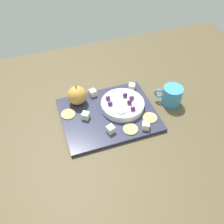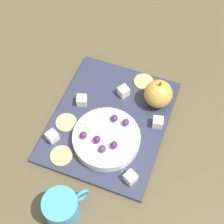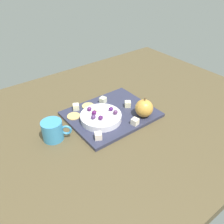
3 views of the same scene
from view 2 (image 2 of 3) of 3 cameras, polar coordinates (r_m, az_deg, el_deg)
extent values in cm
cube|color=brown|center=(87.12, -0.97, -4.58)|extent=(149.38, 102.91, 3.84)
cube|color=#2D2F47|center=(86.82, -0.34, -1.45)|extent=(34.58, 28.01, 1.30)
cylinder|color=white|center=(82.11, -0.94, -4.49)|extent=(16.27, 16.27, 2.57)
sphere|color=gold|center=(86.91, 7.75, 3.03)|extent=(7.25, 7.25, 7.25)
cylinder|color=brown|center=(83.53, 8.08, 4.69)|extent=(0.50, 0.50, 1.20)
cube|color=#F0EFCC|center=(88.21, -5.08, 1.95)|extent=(3.14, 3.14, 2.49)
cube|color=#F9F0C3|center=(89.65, 1.64, 3.58)|extent=(3.48, 3.48, 2.49)
cube|color=#F7E2D0|center=(78.18, 3.11, -10.88)|extent=(3.36, 3.36, 2.49)
cube|color=#EFEAC5|center=(83.69, -9.95, -4.04)|extent=(3.34, 3.34, 2.49)
cube|color=white|center=(85.12, 7.68, -1.72)|extent=(2.97, 2.97, 2.49)
cylinder|color=tan|center=(86.32, -7.67, -1.75)|extent=(5.32, 5.32, 0.40)
cylinder|color=tan|center=(93.10, 5.31, 5.08)|extent=(5.32, 5.32, 0.40)
cylinder|color=tan|center=(82.20, -8.47, -7.25)|extent=(5.32, 5.32, 0.40)
ellipsoid|color=#4C1E57|center=(78.95, 0.33, -5.52)|extent=(1.92, 1.73, 1.71)
ellipsoid|color=#4C2D60|center=(78.59, -1.63, -6.18)|extent=(1.92, 1.73, 1.62)
ellipsoid|color=#4E1E58|center=(80.47, -4.83, -3.88)|extent=(1.92, 1.73, 1.60)
ellipsoid|color=#4E2852|center=(81.89, 2.32, -1.74)|extent=(1.92, 1.73, 1.72)
ellipsoid|color=#561757|center=(79.61, -2.57, -4.61)|extent=(1.92, 1.73, 1.81)
ellipsoid|color=#451A5F|center=(82.52, 0.38, -1.05)|extent=(1.92, 1.73, 1.54)
cylinder|color=beige|center=(82.09, -2.72, -2.32)|extent=(4.93, 4.93, 0.60)
cylinder|color=#3D90C3|center=(75.31, -8.42, -15.67)|extent=(7.50, 7.50, 7.51)
torus|color=#3D90C3|center=(75.68, -5.10, -13.73)|extent=(3.74, 2.94, 4.00)
camera|label=1|loc=(1.00, -46.37, 43.94)|focal=41.16mm
camera|label=3|loc=(0.52, 86.81, -34.98)|focal=38.11mm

